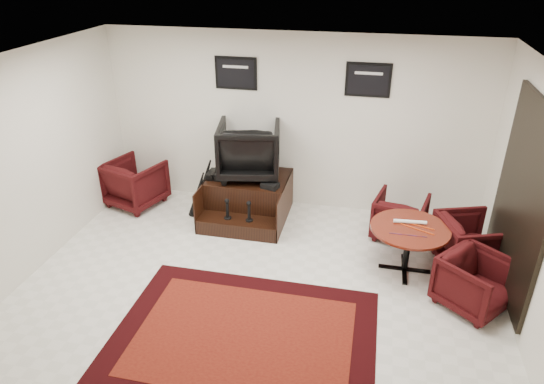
{
  "coord_description": "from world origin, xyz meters",
  "views": [
    {
      "loc": [
        1.23,
        -4.68,
        3.87
      ],
      "look_at": [
        0.01,
        0.9,
        0.98
      ],
      "focal_mm": 32.0,
      "sensor_mm": 36.0,
      "label": 1
    }
  ],
  "objects_px": {
    "shine_chair": "(249,147)",
    "table_chair_back": "(400,215)",
    "meeting_table": "(409,233)",
    "table_chair_window": "(470,240)",
    "shine_podium": "(248,199)",
    "table_chair_corner": "(476,280)",
    "armchair_side": "(135,181)"
  },
  "relations": [
    {
      "from": "shine_podium",
      "to": "table_chair_back",
      "type": "height_order",
      "value": "table_chair_back"
    },
    {
      "from": "table_chair_corner",
      "to": "table_chair_back",
      "type": "bearing_deg",
      "value": 70.11
    },
    {
      "from": "shine_chair",
      "to": "table_chair_back",
      "type": "relative_size",
      "value": 1.3
    },
    {
      "from": "table_chair_window",
      "to": "table_chair_corner",
      "type": "bearing_deg",
      "value": 157.98
    },
    {
      "from": "armchair_side",
      "to": "table_chair_back",
      "type": "xyz_separation_m",
      "value": [
        4.28,
        -0.13,
        -0.06
      ]
    },
    {
      "from": "shine_podium",
      "to": "shine_chair",
      "type": "bearing_deg",
      "value": 90.0
    },
    {
      "from": "meeting_table",
      "to": "table_chair_corner",
      "type": "bearing_deg",
      "value": -37.13
    },
    {
      "from": "shine_chair",
      "to": "table_chair_back",
      "type": "height_order",
      "value": "shine_chair"
    },
    {
      "from": "table_chair_back",
      "to": "table_chair_window",
      "type": "relative_size",
      "value": 0.94
    },
    {
      "from": "armchair_side",
      "to": "table_chair_window",
      "type": "relative_size",
      "value": 1.08
    },
    {
      "from": "shine_podium",
      "to": "meeting_table",
      "type": "height_order",
      "value": "meeting_table"
    },
    {
      "from": "shine_podium",
      "to": "shine_chair",
      "type": "xyz_separation_m",
      "value": [
        0.0,
        0.14,
        0.83
      ]
    },
    {
      "from": "shine_podium",
      "to": "table_chair_corner",
      "type": "xyz_separation_m",
      "value": [
        3.19,
        -1.58,
        0.07
      ]
    },
    {
      "from": "shine_podium",
      "to": "shine_chair",
      "type": "height_order",
      "value": "shine_chair"
    },
    {
      "from": "table_chair_back",
      "to": "table_chair_window",
      "type": "bearing_deg",
      "value": 162.17
    },
    {
      "from": "table_chair_back",
      "to": "table_chair_corner",
      "type": "bearing_deg",
      "value": 134.05
    },
    {
      "from": "meeting_table",
      "to": "table_chair_window",
      "type": "height_order",
      "value": "table_chair_window"
    },
    {
      "from": "armchair_side",
      "to": "table_chair_corner",
      "type": "distance_m",
      "value": 5.35
    },
    {
      "from": "shine_chair",
      "to": "table_chair_window",
      "type": "distance_m",
      "value": 3.42
    },
    {
      "from": "table_chair_back",
      "to": "table_chair_window",
      "type": "height_order",
      "value": "table_chair_window"
    },
    {
      "from": "table_chair_corner",
      "to": "armchair_side",
      "type": "bearing_deg",
      "value": 112.87
    },
    {
      "from": "shine_chair",
      "to": "meeting_table",
      "type": "bearing_deg",
      "value": 144.51
    },
    {
      "from": "shine_podium",
      "to": "table_chair_corner",
      "type": "distance_m",
      "value": 3.56
    },
    {
      "from": "armchair_side",
      "to": "meeting_table",
      "type": "distance_m",
      "value": 4.47
    },
    {
      "from": "shine_podium",
      "to": "meeting_table",
      "type": "xyz_separation_m",
      "value": [
        2.43,
        -1.0,
        0.28
      ]
    },
    {
      "from": "shine_podium",
      "to": "table_chair_window",
      "type": "xyz_separation_m",
      "value": [
        3.24,
        -0.69,
        0.09
      ]
    },
    {
      "from": "shine_podium",
      "to": "table_chair_corner",
      "type": "height_order",
      "value": "table_chair_corner"
    },
    {
      "from": "shine_chair",
      "to": "table_chair_window",
      "type": "xyz_separation_m",
      "value": [
        3.24,
        -0.82,
        -0.74
      ]
    },
    {
      "from": "shine_podium",
      "to": "table_chair_back",
      "type": "bearing_deg",
      "value": -3.41
    },
    {
      "from": "meeting_table",
      "to": "table_chair_back",
      "type": "bearing_deg",
      "value": 95.14
    },
    {
      "from": "table_chair_back",
      "to": "table_chair_window",
      "type": "distance_m",
      "value": 1.04
    },
    {
      "from": "meeting_table",
      "to": "table_chair_window",
      "type": "relative_size",
      "value": 1.29
    }
  ]
}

